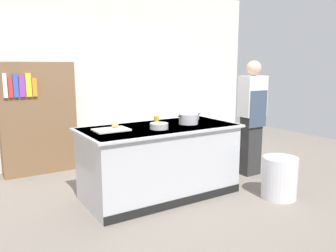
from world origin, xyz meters
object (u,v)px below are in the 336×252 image
at_px(person_chef, 252,115).
at_px(bookshelf, 38,118).
at_px(sauce_pan, 194,116).
at_px(mixing_bowl, 159,126).
at_px(juice_cup, 156,120).
at_px(trash_bin, 279,178).
at_px(stock_pot, 188,119).
at_px(onion, 115,125).

bearing_deg(person_chef, bookshelf, 73.46).
xyz_separation_m(sauce_pan, bookshelf, (-1.78, 1.58, -0.09)).
height_order(mixing_bowl, juice_cup, juice_cup).
height_order(juice_cup, bookshelf, bookshelf).
xyz_separation_m(trash_bin, bookshelf, (-2.31, 2.69, 0.59)).
relative_size(trash_bin, bookshelf, 0.31).
bearing_deg(juice_cup, bookshelf, 126.26).
relative_size(person_chef, bookshelf, 1.01).
distance_m(stock_pot, person_chef, 1.20).
bearing_deg(mixing_bowl, juice_cup, 64.44).
height_order(sauce_pan, bookshelf, bookshelf).
relative_size(sauce_pan, bookshelf, 0.13).
bearing_deg(mixing_bowl, sauce_pan, 24.86).
xyz_separation_m(stock_pot, bookshelf, (-1.50, 1.84, -0.11)).
relative_size(onion, stock_pot, 0.27).
bearing_deg(trash_bin, bookshelf, 130.74).
distance_m(juice_cup, trash_bin, 1.73).
bearing_deg(bookshelf, sauce_pan, -41.61).
height_order(juice_cup, person_chef, person_chef).
distance_m(stock_pot, sauce_pan, 0.39).
height_order(stock_pot, sauce_pan, stock_pot).
xyz_separation_m(sauce_pan, mixing_bowl, (-0.78, -0.36, -0.01)).
height_order(person_chef, bookshelf, person_chef).
distance_m(trash_bin, person_chef, 1.16).
distance_m(onion, trash_bin, 2.15).
distance_m(stock_pot, mixing_bowl, 0.51).
bearing_deg(juice_cup, mixing_bowl, -115.56).
distance_m(sauce_pan, trash_bin, 1.40).
bearing_deg(sauce_pan, bookshelf, 138.39).
bearing_deg(juice_cup, person_chef, -7.74).
height_order(stock_pot, trash_bin, stock_pot).
bearing_deg(stock_pot, sauce_pan, 43.14).
bearing_deg(stock_pot, bookshelf, 129.13).
bearing_deg(person_chef, sauce_pan, 93.86).
relative_size(stock_pot, trash_bin, 0.60).
distance_m(mixing_bowl, juice_cup, 0.39).
relative_size(onion, sauce_pan, 0.39).
xyz_separation_m(juice_cup, bookshelf, (-1.17, 1.59, -0.10)).
bearing_deg(trash_bin, person_chef, 66.66).
distance_m(onion, stock_pot, 0.98).
height_order(mixing_bowl, person_chef, person_chef).
bearing_deg(onion, juice_cup, 10.17).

